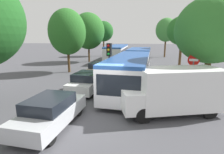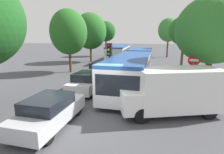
{
  "view_description": "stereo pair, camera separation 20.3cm",
  "coord_description": "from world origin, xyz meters",
  "views": [
    {
      "loc": [
        2.04,
        -7.66,
        3.8
      ],
      "look_at": [
        0.2,
        3.6,
        1.2
      ],
      "focal_mm": 28.0,
      "sensor_mm": 36.0,
      "label": 1
    },
    {
      "loc": [
        2.24,
        -7.62,
        3.8
      ],
      "look_at": [
        0.2,
        3.6,
        1.2
      ],
      "focal_mm": 28.0,
      "sensor_mm": 36.0,
      "label": 2
    }
  ],
  "objects": [
    {
      "name": "traffic_light",
      "position": [
        -0.16,
        4.52,
        2.5
      ],
      "size": [
        0.37,
        0.39,
        3.4
      ],
      "rotation": [
        0.0,
        0.0,
        -1.8
      ],
      "color": "#56595E",
      "rests_on": "ground"
    },
    {
      "name": "queued_car_white",
      "position": [
        -1.64,
        3.96,
        0.71
      ],
      "size": [
        1.94,
        4.1,
        1.39
      ],
      "rotation": [
        0.0,
        0.0,
        1.51
      ],
      "color": "white",
      "rests_on": "ground"
    },
    {
      "name": "tree_right_far",
      "position": [
        6.69,
        27.95,
        5.17
      ],
      "size": [
        3.95,
        3.95,
        7.4
      ],
      "color": "#51381E",
      "rests_on": "ground"
    },
    {
      "name": "queued_car_tan",
      "position": [
        -1.96,
        9.02,
        0.7
      ],
      "size": [
        1.93,
        4.07,
        1.38
      ],
      "rotation": [
        0.0,
        0.0,
        1.51
      ],
      "color": "tan",
      "rests_on": "ground"
    },
    {
      "name": "articulated_bus",
      "position": [
        1.55,
        8.61,
        1.43
      ],
      "size": [
        3.57,
        16.76,
        2.47
      ],
      "rotation": [
        0.0,
        0.0,
        -1.64
      ],
      "color": "silver",
      "rests_on": "ground"
    },
    {
      "name": "tree_left_mid",
      "position": [
        -5.76,
        10.47,
        4.34
      ],
      "size": [
        3.94,
        3.94,
        6.75
      ],
      "color": "#51381E",
      "rests_on": "ground"
    },
    {
      "name": "no_entry_sign",
      "position": [
        5.21,
        3.44,
        1.88
      ],
      "size": [
        0.7,
        0.08,
        2.82
      ],
      "rotation": [
        0.0,
        0.0,
        -1.57
      ],
      "color": "#56595E",
      "rests_on": "ground"
    },
    {
      "name": "white_van",
      "position": [
        3.78,
        1.12,
        1.24
      ],
      "size": [
        5.35,
        3.36,
        2.31
      ],
      "rotation": [
        0.0,
        0.0,
        3.45
      ],
      "color": "white",
      "rests_on": "ground"
    },
    {
      "name": "queued_car_silver",
      "position": [
        -1.68,
        -1.19,
        0.68
      ],
      "size": [
        1.88,
        3.98,
        1.35
      ],
      "rotation": [
        0.0,
        0.0,
        1.51
      ],
      "color": "#B7BABF",
      "rests_on": "ground"
    },
    {
      "name": "city_bus_rear",
      "position": [
        -1.79,
        21.24,
        1.43
      ],
      "size": [
        2.66,
        11.53,
        2.48
      ],
      "rotation": [
        0.0,
        0.0,
        1.56
      ],
      "color": "silver",
      "rests_on": "ground"
    },
    {
      "name": "direction_sign_post",
      "position": [
        6.39,
        7.37,
        2.55
      ],
      "size": [
        0.18,
        1.4,
        3.6
      ],
      "rotation": [
        0.0,
        0.0,
        3.23
      ],
      "color": "#56595E",
      "rests_on": "ground"
    },
    {
      "name": "tree_left_distant",
      "position": [
        -5.45,
        28.13,
        4.86
      ],
      "size": [
        3.93,
        3.93,
        7.0
      ],
      "color": "#51381E",
      "rests_on": "ground"
    },
    {
      "name": "tree_right_near",
      "position": [
        6.31,
        4.26,
        4.23
      ],
      "size": [
        4.45,
        4.45,
        6.3
      ],
      "color": "#51381E",
      "rests_on": "ground"
    },
    {
      "name": "ground_plane",
      "position": [
        0.0,
        0.0,
        0.0
      ],
      "size": [
        200.0,
        200.0,
        0.0
      ],
      "primitive_type": "plane",
      "color": "#47474C"
    },
    {
      "name": "tree_left_far",
      "position": [
        -5.97,
        18.93,
        4.71
      ],
      "size": [
        4.94,
        4.94,
        7.45
      ],
      "color": "#51381E",
      "rests_on": "ground"
    },
    {
      "name": "tree_right_mid",
      "position": [
        7.01,
        15.68,
        4.57
      ],
      "size": [
        3.72,
        3.72,
        6.37
      ],
      "color": "#51381E",
      "rests_on": "ground"
    }
  ]
}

